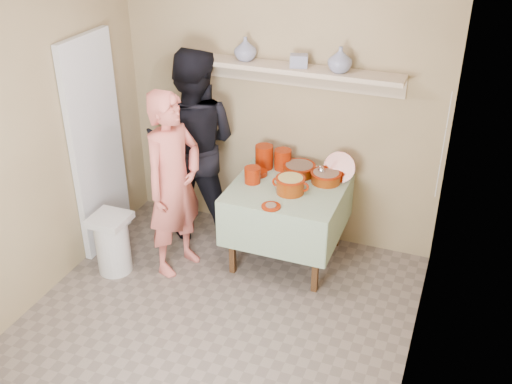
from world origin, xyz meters
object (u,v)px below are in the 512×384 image
at_px(cazuela_rice, 290,184).
at_px(person_cook, 174,184).
at_px(serving_table, 288,198).
at_px(trash_bin, 113,243).
at_px(person_helper, 193,146).

bearing_deg(cazuela_rice, person_cook, -159.67).
distance_m(serving_table, cazuela_rice, 0.24).
xyz_separation_m(serving_table, trash_bin, (-1.38, -0.73, -0.36)).
relative_size(person_cook, cazuela_rice, 5.05).
height_order(person_helper, serving_table, person_helper).
distance_m(serving_table, trash_bin, 1.60).
bearing_deg(cazuela_rice, person_helper, 166.16).
bearing_deg(person_helper, trash_bin, 53.33).
distance_m(person_cook, trash_bin, 0.79).
xyz_separation_m(person_cook, person_helper, (-0.11, 0.60, 0.09)).
bearing_deg(cazuela_rice, trash_bin, -156.59).
relative_size(person_cook, trash_bin, 2.98).
bearing_deg(person_cook, serving_table, -45.98).
bearing_deg(trash_bin, person_helper, 65.98).
bearing_deg(person_helper, serving_table, 159.01).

